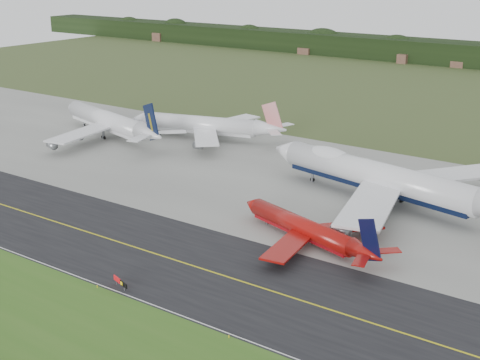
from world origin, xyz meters
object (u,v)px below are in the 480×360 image
object	(u,v)px
jet_navy_gold	(111,122)
jet_red_737	(308,230)
taxiway_sign	(120,282)
jet_ba_747	(386,179)
jet_star_tail	(208,125)

from	to	relation	value
jet_navy_gold	jet_red_737	bearing A→B (deg)	-21.95
jet_red_737	taxiway_sign	bearing A→B (deg)	-115.98
jet_ba_747	jet_star_tail	xyz separation A→B (m)	(-69.98, 22.83, -1.59)
jet_red_737	jet_ba_747	bearing A→B (deg)	83.62
jet_ba_747	taxiway_sign	world-z (taller)	jet_ba_747
jet_star_tail	taxiway_sign	world-z (taller)	jet_star_tail
jet_ba_747	taxiway_sign	bearing A→B (deg)	-107.46
jet_ba_747	taxiway_sign	xyz separation A→B (m)	(-20.81, -66.17, -5.08)
jet_red_737	jet_star_tail	distance (m)	85.29
jet_red_737	jet_star_tail	bearing A→B (deg)	141.33
jet_navy_gold	taxiway_sign	xyz separation A→B (m)	(76.25, -73.47, -3.90)
jet_navy_gold	jet_star_tail	xyz separation A→B (m)	(27.08, 15.53, -0.41)
jet_ba_747	jet_navy_gold	distance (m)	97.34
jet_navy_gold	taxiway_sign	size ratio (longest dim) A/B	12.73
jet_star_tail	taxiway_sign	xyz separation A→B (m)	(49.17, -89.00, -3.49)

